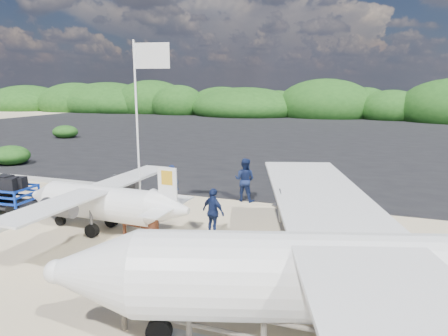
# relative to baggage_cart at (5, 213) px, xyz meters

# --- Properties ---
(ground) EXTENTS (160.00, 160.00, 0.00)m
(ground) POSITION_rel_baggage_cart_xyz_m (5.97, -0.15, 0.00)
(ground) COLOR beige
(asphalt_apron) EXTENTS (90.00, 50.00, 0.04)m
(asphalt_apron) POSITION_rel_baggage_cart_xyz_m (5.97, 29.85, 0.00)
(asphalt_apron) COLOR #B2B2B2
(asphalt_apron) RESTS_ON ground
(vegetation_band) EXTENTS (124.00, 8.00, 4.40)m
(vegetation_band) POSITION_rel_baggage_cart_xyz_m (5.97, 54.85, 0.00)
(vegetation_band) COLOR #B2B2B2
(vegetation_band) RESTS_ON ground
(baggage_cart) EXTENTS (2.79, 1.68, 1.36)m
(baggage_cart) POSITION_rel_baggage_cart_xyz_m (0.00, 0.00, 0.00)
(baggage_cart) COLOR #0B31B1
(baggage_cart) RESTS_ON ground
(flagpole) EXTENTS (1.38, 0.72, 6.62)m
(flagpole) POSITION_rel_baggage_cart_xyz_m (5.59, 1.17, 0.00)
(flagpole) COLOR white
(flagpole) RESTS_ON ground
(signboard) EXTENTS (1.60, 0.43, 1.32)m
(signboard) POSITION_rel_baggage_cart_xyz_m (6.71, -0.73, 0.00)
(signboard) COLOR #5A2D19
(signboard) RESTS_ON ground
(crew_a) EXTENTS (0.71, 0.60, 1.67)m
(crew_a) POSITION_rel_baggage_cart_xyz_m (5.65, 3.71, 0.83)
(crew_a) COLOR #131F48
(crew_a) RESTS_ON ground
(crew_b) EXTENTS (1.00, 0.81, 1.93)m
(crew_b) POSITION_rel_baggage_cart_xyz_m (8.64, 4.86, 0.97)
(crew_b) COLOR #131F48
(crew_b) RESTS_ON ground
(crew_c) EXTENTS (1.04, 0.76, 1.65)m
(crew_c) POSITION_rel_baggage_cart_xyz_m (8.81, 0.55, 0.82)
(crew_c) COLOR #131F48
(crew_c) RESTS_ON ground
(aircraft_small) EXTENTS (6.81, 6.81, 2.39)m
(aircraft_small) POSITION_rel_baggage_cart_xyz_m (-6.08, 33.90, 0.00)
(aircraft_small) COLOR #B2B2B2
(aircraft_small) RESTS_ON ground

